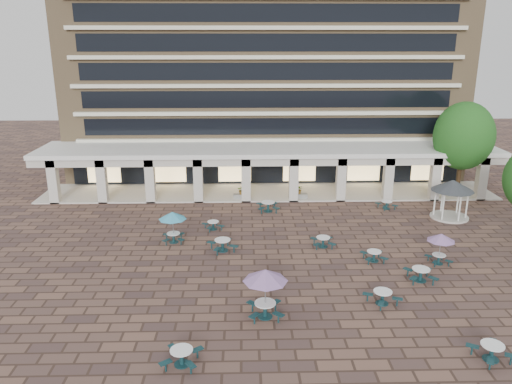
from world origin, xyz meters
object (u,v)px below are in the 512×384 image
(planter_left, at_px, (242,194))
(planter_right, at_px, (299,193))
(picnic_table_3, at_px, (492,351))
(gazebo, at_px, (452,190))
(picnic_table_2, at_px, (421,273))
(picnic_table_1, at_px, (182,356))

(planter_left, xyz_separation_m, planter_right, (5.20, 0.00, 0.01))
(picnic_table_3, distance_m, planter_left, 26.44)
(gazebo, bearing_deg, picnic_table_2, -119.34)
(picnic_table_2, height_order, planter_right, planter_right)
(planter_right, bearing_deg, planter_left, 180.00)
(picnic_table_2, relative_size, planter_right, 1.23)
(picnic_table_1, bearing_deg, picnic_table_2, 39.54)
(planter_right, bearing_deg, picnic_table_1, -108.14)
(planter_left, bearing_deg, planter_right, 0.00)
(picnic_table_3, height_order, planter_left, planter_left)
(picnic_table_1, distance_m, planter_left, 24.04)
(gazebo, bearing_deg, planter_right, 155.84)
(picnic_table_1, height_order, picnic_table_3, picnic_table_3)
(gazebo, xyz_separation_m, planter_right, (-11.68, 5.24, -1.83))
(picnic_table_3, relative_size, planter_right, 1.37)
(picnic_table_3, bearing_deg, planter_right, 88.35)
(planter_left, bearing_deg, gazebo, -17.25)
(gazebo, distance_m, planter_left, 17.77)
(picnic_table_1, relative_size, planter_right, 1.28)
(picnic_table_2, xyz_separation_m, picnic_table_3, (0.57, -7.73, -0.01))
(picnic_table_3, bearing_deg, gazebo, 57.38)
(picnic_table_1, distance_m, picnic_table_3, 13.94)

